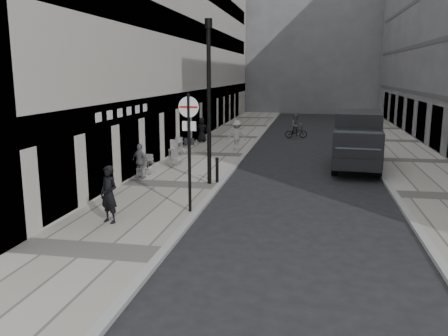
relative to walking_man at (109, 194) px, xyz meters
The scene contains 18 objects.
ground 5.61m from the walking_man, 64.73° to the right, with size 120.00×120.00×0.00m, color black.
sidewalk 13.05m from the walking_man, 88.44° to the left, with size 4.00×60.00×0.12m, color #A19A91.
far_sidewalk 17.30m from the walking_man, 48.89° to the left, with size 4.00×60.00×0.12m, color #A19A91.
building_left 21.39m from the walking_man, 100.58° to the left, with size 4.00×45.00×18.00m, color #B3ADA3.
building_far 52.12m from the walking_man, 85.68° to the left, with size 24.00×16.00×22.00m, color gray.
walking_man is the anchor object (origin of this frame).
sign_post 3.15m from the walking_man, 37.01° to the left, with size 0.68×0.12×3.95m.
lamppost 6.71m from the walking_man, 71.55° to the left, with size 0.30×0.30×6.69m.
bollard_near 6.43m from the walking_man, 69.91° to the left, with size 0.13×0.13×1.01m, color black.
bollard_far 6.42m from the walking_man, 69.85° to the left, with size 0.12×0.12×0.93m, color black.
panel_van 13.72m from the walking_man, 52.37° to the left, with size 2.68×6.08×2.78m.
cyclist 22.27m from the walking_man, 77.04° to the left, with size 1.69×0.86×1.73m.
pedestrian_a 6.23m from the walking_man, 101.53° to the left, with size 0.91×0.38×1.55m, color slate.
pedestrian_b 14.81m from the walking_man, 83.49° to the left, with size 1.16×0.66×1.79m, color #AFA9A1.
pedestrian_c 17.65m from the walking_man, 93.75° to the left, with size 0.80×0.52×1.64m, color black.
cafe_table_near 6.95m from the walking_man, 100.34° to the left, with size 0.70×1.58×0.90m.
cafe_table_mid 9.58m from the walking_man, 93.52° to the left, with size 0.66×1.49×0.85m.
cafe_table_far 11.90m from the walking_man, 96.01° to the left, with size 0.79×1.78×1.02m.
Camera 1 is at (3.71, -8.30, 4.70)m, focal length 38.00 mm.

